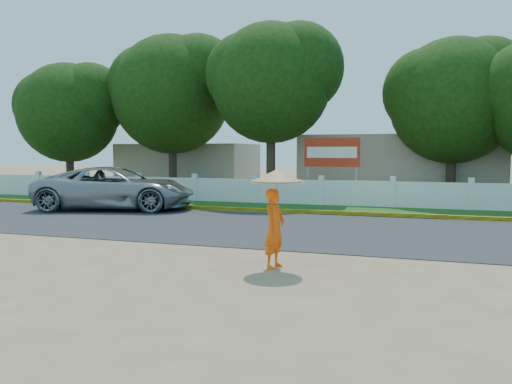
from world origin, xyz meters
TOP-DOWN VIEW (x-y plane):
  - ground at (0.00, 0.00)m, footprint 120.00×120.00m
  - road at (0.00, 4.50)m, footprint 60.00×7.00m
  - grass_verge at (0.00, 9.75)m, footprint 60.00×3.50m
  - curb at (0.00, 8.05)m, footprint 40.00×0.18m
  - fence at (0.00, 11.20)m, footprint 40.00×0.10m
  - building_near at (3.00, 18.00)m, footprint 10.00×6.00m
  - building_far at (-10.00, 19.00)m, footprint 8.00×5.00m
  - vehicle at (-7.59, 7.11)m, footprint 6.75×4.34m
  - monk_with_parasol at (1.27, -0.63)m, footprint 1.10×1.10m
  - billboard at (0.26, 12.30)m, footprint 2.50×0.13m
  - tree_row at (0.78, 14.05)m, footprint 36.94×7.99m

SIDE VIEW (x-z plane):
  - ground at x=0.00m, z-range 0.00..0.00m
  - road at x=0.00m, z-range 0.00..0.02m
  - grass_verge at x=0.00m, z-range 0.00..0.03m
  - curb at x=0.00m, z-range 0.00..0.16m
  - fence at x=0.00m, z-range 0.00..1.10m
  - vehicle at x=-7.59m, z-range 0.00..1.73m
  - monk_with_parasol at x=1.27m, z-range 0.30..2.30m
  - building_far at x=-10.00m, z-range 0.00..2.80m
  - building_near at x=3.00m, z-range 0.00..3.20m
  - billboard at x=0.26m, z-range 0.67..3.62m
  - tree_row at x=0.78m, z-range 0.66..9.36m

